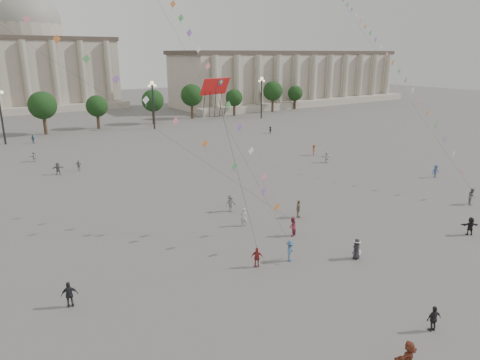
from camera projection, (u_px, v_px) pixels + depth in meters
ground at (333, 277)px, 32.90m from camera, size 360.00×360.00×0.00m
hall_east at (291, 78)px, 145.25m from camera, size 84.00×26.22×17.20m
hall_central at (30, 61)px, 131.72m from camera, size 48.30×34.30×35.50m
tree_row at (74, 106)px, 93.46m from camera, size 137.12×5.12×8.00m
lamp_post_mid_west at (0, 105)px, 78.54m from camera, size 2.00×0.90×10.65m
lamp_post_mid_east at (153, 96)px, 94.54m from camera, size 2.00×0.90×10.65m
lamp_post_far_east at (262, 90)px, 110.54m from camera, size 2.00×0.90×10.65m
person_crowd_0 at (33, 139)px, 81.21m from camera, size 0.96×0.97×1.65m
person_crowd_3 at (470, 226)px, 40.26m from camera, size 1.67×1.34×1.78m
person_crowd_4 at (34, 156)px, 67.52m from camera, size 1.55×1.36×1.70m
person_crowd_6 at (231, 203)px, 46.18m from camera, size 1.24×0.72×1.91m
person_crowd_7 at (326, 157)px, 66.88m from camera, size 1.74×0.84×1.80m
person_crowd_8 at (314, 150)px, 71.73m from camera, size 1.30×1.27×1.79m
person_crowd_9 at (270, 130)px, 91.39m from camera, size 1.20×1.36×1.49m
person_crowd_12 at (58, 168)px, 60.34m from camera, size 1.71×0.87×1.76m
person_crowd_13 at (244, 217)px, 42.38m from camera, size 0.81×0.73×1.86m
person_crowd_14 at (436, 171)px, 58.90m from camera, size 1.29×0.97×1.78m
person_crowd_16 at (79, 166)px, 62.29m from camera, size 0.99×0.65×1.57m
person_crowd_20 at (298, 209)px, 44.51m from camera, size 0.97×1.19×1.90m
tourist_0 at (257, 257)px, 34.22m from camera, size 1.02×0.93×1.67m
tourist_1 at (434, 319)px, 26.30m from camera, size 1.07×0.67×1.70m
tourist_2 at (408, 357)px, 22.85m from camera, size 1.77×0.60×1.90m
tourist_4 at (70, 295)px, 28.79m from camera, size 1.16×0.70×1.85m
kite_flyer_0 at (292, 227)px, 40.05m from camera, size 1.11×1.02×1.84m
kite_flyer_1 at (290, 251)px, 35.16m from camera, size 1.34×1.25×1.81m
kite_flyer_2 at (472, 196)px, 48.40m from camera, size 1.18×1.11×1.92m
hat_person at (357, 249)px, 35.57m from camera, size 0.94×0.70×1.76m
dragon_kite at (216, 99)px, 26.85m from camera, size 3.43×1.34×13.90m
kite_train_east at (378, 46)px, 68.13m from camera, size 20.50×43.75×57.59m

